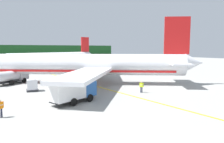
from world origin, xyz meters
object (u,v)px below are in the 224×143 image
at_px(service_truck_fuel, 12,76).
at_px(cargo_container_near, 32,85).
at_px(crew_marshaller, 0,107).
at_px(crew_loader_right, 95,85).
at_px(airliner_mid_apron, 55,58).
at_px(crew_loader_left, 141,86).
at_px(airliner_foreground, 87,65).
at_px(service_truck_baggage, 72,90).

xyz_separation_m(service_truck_fuel, cargo_container_near, (0.93, -8.79, -0.50)).
height_order(crew_marshaller, crew_loader_right, crew_marshaller).
height_order(airliner_mid_apron, crew_loader_left, airliner_mid_apron).
xyz_separation_m(airliner_foreground, crew_loader_left, (2.09, -11.79, -2.41)).
bearing_deg(service_truck_baggage, airliner_mid_apron, 69.86).
xyz_separation_m(airliner_foreground, cargo_container_near, (-10.27, -1.02, -2.49)).
xyz_separation_m(crew_marshaller, crew_loader_right, (13.78, 5.05, -0.08)).
bearing_deg(airliner_mid_apron, crew_marshaller, -117.43).
bearing_deg(airliner_foreground, crew_loader_right, -111.56).
xyz_separation_m(airliner_foreground, service_truck_baggage, (-8.55, -10.92, -1.77)).
distance_m(service_truck_baggage, crew_marshaller, 7.85).
bearing_deg(airliner_foreground, airliner_mid_apron, 76.10).
bearing_deg(crew_loader_right, crew_loader_left, -48.48).
bearing_deg(crew_loader_left, crew_marshaller, 179.29).
xyz_separation_m(airliner_foreground, service_truck_fuel, (-11.20, 7.77, -1.99)).
distance_m(service_truck_fuel, cargo_container_near, 8.86).
height_order(service_truck_baggage, crew_marshaller, service_truck_baggage).
distance_m(crew_marshaller, crew_loader_right, 14.67).
bearing_deg(airliner_mid_apron, crew_loader_left, -98.36).
height_order(airliner_mid_apron, crew_loader_right, airliner_mid_apron).
xyz_separation_m(airliner_foreground, crew_loader_right, (-2.58, -6.52, -2.44)).
bearing_deg(service_truck_baggage, crew_loader_right, 36.37).
distance_m(service_truck_baggage, cargo_container_near, 10.07).
xyz_separation_m(service_truck_baggage, crew_loader_right, (5.97, 4.40, -0.67)).
relative_size(airliner_foreground, crew_marshaller, 19.19).
xyz_separation_m(cargo_container_near, crew_marshaller, (-6.09, -10.55, 0.14)).
relative_size(service_truck_fuel, crew_loader_right, 3.91).
height_order(airliner_foreground, service_truck_baggage, airliner_foreground).
distance_m(airliner_mid_apron, cargo_container_near, 43.86).
distance_m(airliner_mid_apron, service_truck_fuel, 36.73).
relative_size(airliner_foreground, cargo_container_near, 16.94).
height_order(service_truck_fuel, cargo_container_near, service_truck_fuel).
bearing_deg(service_truck_baggage, cargo_container_near, 99.84).
height_order(service_truck_fuel, crew_marshaller, service_truck_fuel).
distance_m(cargo_container_near, crew_loader_right, 9.45).
height_order(service_truck_baggage, crew_loader_right, service_truck_baggage).
distance_m(airliner_foreground, service_truck_baggage, 13.98).
bearing_deg(crew_loader_right, service_truck_fuel, 121.10).
height_order(cargo_container_near, crew_loader_right, cargo_container_near).
height_order(airliner_foreground, crew_loader_left, airliner_foreground).
relative_size(airliner_foreground, crew_loader_right, 20.69).
height_order(service_truck_fuel, service_truck_baggage, service_truck_baggage).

